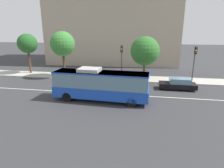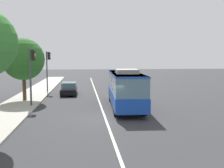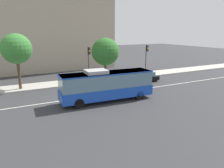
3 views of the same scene
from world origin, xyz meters
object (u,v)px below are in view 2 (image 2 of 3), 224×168
transit_bus (125,87)px  street_tree_kerbside_centre (23,59)px  traffic_light_near_corner (48,64)px  sedan_black (69,89)px  traffic_light_mid_block (32,67)px

transit_bus → street_tree_kerbside_centre: size_ratio=1.58×
transit_bus → traffic_light_near_corner: 13.78m
sedan_black → street_tree_kerbside_centre: 7.01m
traffic_light_mid_block → street_tree_kerbside_centre: 3.59m
traffic_light_near_corner → sedan_black: bearing=-36.5°
sedan_black → traffic_light_near_corner: size_ratio=0.87×
street_tree_kerbside_centre → transit_bus: bearing=-114.5°
traffic_light_near_corner → street_tree_kerbside_centre: size_ratio=0.81×
traffic_light_near_corner → street_tree_kerbside_centre: 6.80m
traffic_light_mid_block → transit_bus: bearing=-9.7°
traffic_light_near_corner → street_tree_kerbside_centre: street_tree_kerbside_centre is taller
street_tree_kerbside_centre → traffic_light_mid_block: bearing=-156.2°
traffic_light_mid_block → traffic_light_near_corner: bearing=87.8°
transit_bus → street_tree_kerbside_centre: (4.41, 9.65, 2.45)m
traffic_light_mid_block → street_tree_kerbside_centre: street_tree_kerbside_centre is taller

